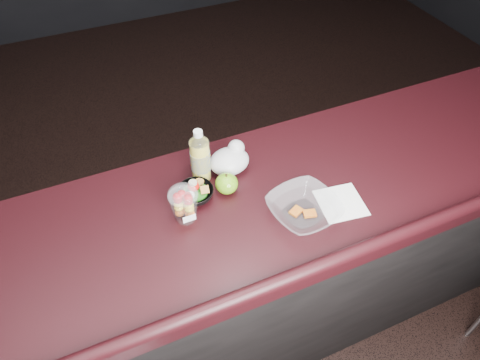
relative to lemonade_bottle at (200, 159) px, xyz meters
name	(u,v)px	position (x,y,z in m)	size (l,w,h in m)	color
room_shell	(264,38)	(0.00, -0.48, 0.72)	(8.00, 8.00, 8.00)	black
counter	(223,283)	(0.00, -0.18, -0.60)	(4.06, 0.71, 1.02)	black
lemonade_bottle	(200,159)	(0.00, 0.00, 0.00)	(0.08, 0.08, 0.23)	gold
fruit_cup	(184,203)	(-0.12, -0.17, -0.02)	(0.10, 0.10, 0.15)	white
green_apple	(227,184)	(0.06, -0.11, -0.06)	(0.08, 0.08, 0.09)	#42800E
plastic_bag	(230,159)	(0.12, 0.00, -0.04)	(0.16, 0.13, 0.11)	silver
snack_bowl	(195,193)	(-0.06, -0.09, -0.07)	(0.14, 0.14, 0.07)	black
takeout_bowl	(304,209)	(0.27, -0.32, -0.07)	(0.28, 0.28, 0.06)	silver
paper_napkin	(341,203)	(0.42, -0.33, -0.09)	(0.16, 0.16, 0.00)	white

